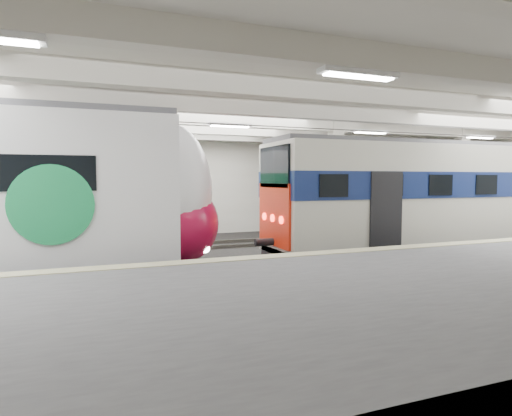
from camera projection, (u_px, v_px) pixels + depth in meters
name	position (u px, v px, depth m)	size (l,w,h in m)	color
station_hall	(270.00, 170.00, 11.97)	(36.00, 24.00, 5.75)	black
older_rer	(432.00, 198.00, 16.28)	(13.23, 2.92, 4.38)	beige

